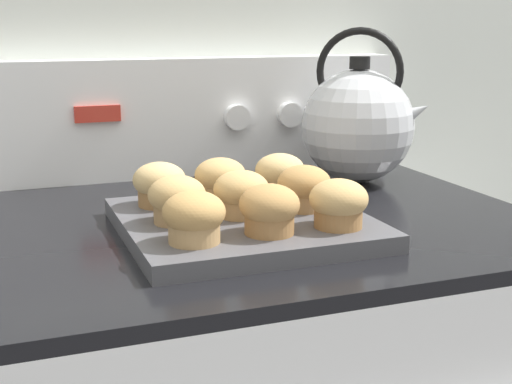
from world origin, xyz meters
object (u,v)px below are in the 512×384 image
Objects in this scene: muffin_pan at (243,224)px; muffin_r1_c0 at (177,199)px; muffin_r2_c0 at (159,184)px; muffin_r0_c1 at (269,209)px; tea_kettle at (358,124)px; muffin_r1_c1 at (241,194)px; muffin_r2_c1 at (220,179)px; muffin_r1_c2 at (304,188)px; muffin_r2_c2 at (280,174)px; muffin_r0_c2 at (339,203)px; muffin_r0_c0 at (194,217)px.

muffin_r1_c0 is at bearing -178.66° from muffin_pan.
muffin_r0_c1 is at bearing -62.62° from muffin_r2_c0.
tea_kettle is (0.36, 0.21, 0.05)m from muffin_r1_c0.
muffin_r2_c1 is at bearing 89.38° from muffin_r1_c1.
muffin_r2_c1 is at bearing 90.91° from muffin_pan.
muffin_r0_c1 is 0.12m from muffin_r1_c2.
muffin_r1_c2 is 1.00× the size of muffin_r2_c2.
muffin_r2_c0 is at bearing 135.06° from muffin_r0_c2.
muffin_r1_c1 is 0.09m from muffin_r1_c2.
muffin_r1_c1 is 0.12m from muffin_r2_c0.
muffin_r0_c0 is 0.25m from muffin_r2_c2.
muffin_r0_c2 is (0.09, -0.00, 0.00)m from muffin_r0_c1.
muffin_r0_c1 is 0.28× the size of tea_kettle.
muffin_r1_c0 is 0.28× the size of tea_kettle.
muffin_r2_c0 is (-0.17, 0.17, 0.00)m from muffin_r0_c2.
muffin_r2_c2 is 0.23m from tea_kettle.
muffin_r1_c2 is at bearing 26.92° from muffin_r0_c0.
muffin_r1_c0 reaches higher than muffin_pan.
muffin_r1_c1 is at bearing -134.64° from muffin_r2_c2.
muffin_r2_c1 is 1.00× the size of muffin_r2_c2.
muffin_r2_c0 is at bearing 153.34° from muffin_r1_c2.
tea_kettle is at bearing 24.03° from muffin_r2_c1.
muffin_pan is 4.26× the size of muffin_r0_c0.
muffin_r0_c0 is 0.12m from muffin_r1_c1.
muffin_r2_c0 is 1.00× the size of muffin_r2_c1.
muffin_r0_c1 is at bearing -133.93° from muffin_r1_c2.
muffin_r0_c1 is 1.00× the size of muffin_r1_c2.
muffin_r2_c2 is (-0.00, 0.18, 0.00)m from muffin_r0_c2.
muffin_r1_c2 is 0.12m from muffin_r2_c1.
muffin_r1_c2 is 0.29m from tea_kettle.
muffin_r1_c1 is at bearing -90.62° from muffin_r2_c1.
muffin_r1_c1 is (0.08, 0.08, 0.00)m from muffin_r0_c0.
muffin_r2_c0 is at bearing -179.18° from muffin_r2_c2.
muffin_r1_c0 is 1.00× the size of muffin_r2_c2.
muffin_r2_c1 is at bearing -179.01° from muffin_r2_c2.
muffin_r0_c2 and muffin_r1_c0 have the same top height.
muffin_r0_c2 and muffin_r2_c0 have the same top height.
muffin_pan is at bearing -134.48° from muffin_r2_c2.
muffin_r1_c0 is (-0.09, 0.08, 0.00)m from muffin_r0_c1.
tea_kettle reaches higher than muffin_r1_c2.
muffin_r1_c1 is (0.08, 0.00, 0.00)m from muffin_r1_c0.
muffin_pan is 4.26× the size of muffin_r0_c1.
muffin_r1_c2 and muffin_r2_c0 have the same top height.
muffin_r0_c2 is 0.36m from tea_kettle.
muffin_r0_c2 is at bearing -26.41° from muffin_r1_c0.
muffin_r0_c1 reaches higher than muffin_pan.
muffin_r0_c1 is 0.12m from muffin_r1_c0.
muffin_r2_c0 is at bearing 133.52° from muffin_r1_c1.
muffin_r0_c2 is 0.19m from muffin_r1_c0.
muffin_r2_c1 is at bearing 46.86° from muffin_r1_c0.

